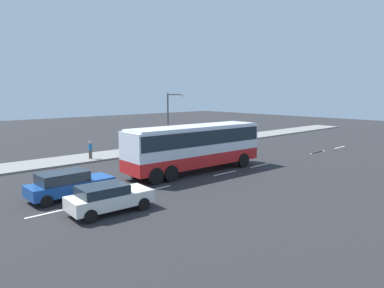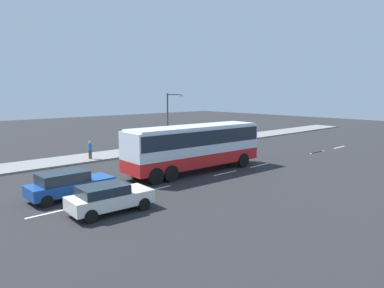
# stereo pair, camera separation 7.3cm
# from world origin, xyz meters

# --- Properties ---
(ground_plane) EXTENTS (120.00, 120.00, 0.00)m
(ground_plane) POSITION_xyz_m (0.00, 0.00, 0.00)
(ground_plane) COLOR #28282B
(sidewalk_curb) EXTENTS (80.00, 4.00, 0.15)m
(sidewalk_curb) POSITION_xyz_m (0.00, 9.28, 0.07)
(sidewalk_curb) COLOR gray
(sidewalk_curb) RESTS_ON ground_plane
(lane_centreline) EXTENTS (38.35, 0.16, 0.01)m
(lane_centreline) POSITION_xyz_m (2.39, -2.86, 0.00)
(lane_centreline) COLOR white
(lane_centreline) RESTS_ON ground_plane
(coach_bus) EXTENTS (11.21, 3.15, 3.44)m
(coach_bus) POSITION_xyz_m (-0.44, -0.97, 2.14)
(coach_bus) COLOR red
(coach_bus) RESTS_ON ground_plane
(car_blue_saloon) EXTENTS (4.72, 1.91, 1.53)m
(car_blue_saloon) POSITION_xyz_m (-10.15, -1.06, 0.80)
(car_blue_saloon) COLOR #194799
(car_blue_saloon) RESTS_ON ground_plane
(car_white_minivan) EXTENTS (4.18, 2.03, 1.42)m
(car_white_minivan) POSITION_xyz_m (-9.70, -4.73, 0.76)
(car_white_minivan) COLOR white
(car_white_minivan) RESTS_ON ground_plane
(pedestrian_near_curb) EXTENTS (0.32, 0.32, 1.53)m
(pedestrian_near_curb) POSITION_xyz_m (-4.21, 8.30, 1.02)
(pedestrian_near_curb) COLOR brown
(pedestrian_near_curb) RESTS_ON sidewalk_curb
(street_lamp) EXTENTS (2.06, 0.24, 5.63)m
(street_lamp) POSITION_xyz_m (4.23, 7.78, 3.49)
(street_lamp) COLOR #47474C
(street_lamp) RESTS_ON sidewalk_curb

